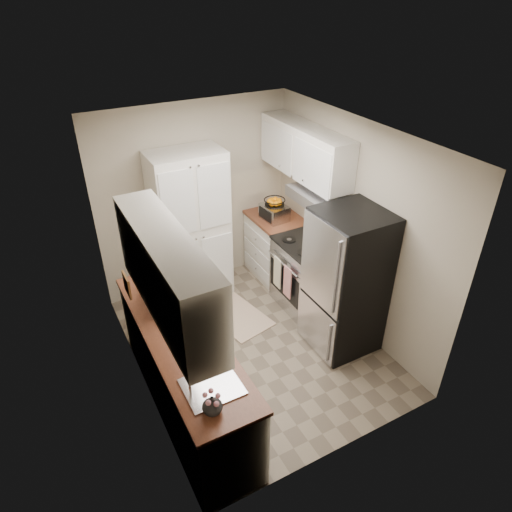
{
  "coord_description": "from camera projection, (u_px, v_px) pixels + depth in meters",
  "views": [
    {
      "loc": [
        -1.89,
        -3.56,
        3.76
      ],
      "look_at": [
        0.11,
        0.15,
        1.13
      ],
      "focal_mm": 32.0,
      "sensor_mm": 36.0,
      "label": 1
    }
  ],
  "objects": [
    {
      "name": "refrigerator",
      "position": [
        346.0,
        282.0,
        5.03
      ],
      "size": [
        0.7,
        0.72,
        1.7
      ],
      "primitive_type": "cube",
      "color": "#B7B7BC",
      "rests_on": "ground"
    },
    {
      "name": "microwave",
      "position": [
        169.0,
        290.0,
        4.55
      ],
      "size": [
        0.4,
        0.54,
        0.28
      ],
      "primitive_type": "imported",
      "rotation": [
        0.0,
        0.0,
        1.45
      ],
      "color": "silver",
      "rests_on": "countertop_left"
    },
    {
      "name": "flower_vase",
      "position": [
        212.0,
        405.0,
        3.42
      ],
      "size": [
        0.16,
        0.16,
        0.16
      ],
      "primitive_type": "imported",
      "rotation": [
        0.0,
        0.0,
        -0.04
      ],
      "color": "silver",
      "rests_on": "countertop_left"
    },
    {
      "name": "countertop_right",
      "position": [
        277.0,
        218.0,
        6.22
      ],
      "size": [
        0.63,
        0.83,
        0.04
      ],
      "primitive_type": "cube",
      "color": "brown",
      "rests_on": "base_cabinet_right"
    },
    {
      "name": "wine_bottle",
      "position": [
        153.0,
        274.0,
        4.79
      ],
      "size": [
        0.07,
        0.07,
        0.29
      ],
      "primitive_type": "cylinder",
      "color": "black",
      "rests_on": "countertop_left"
    },
    {
      "name": "countertop_left",
      "position": [
        181.0,
        336.0,
        4.21
      ],
      "size": [
        0.63,
        2.33,
        0.04
      ],
      "primitive_type": "cube",
      "color": "brown",
      "rests_on": "base_cabinet_left"
    },
    {
      "name": "fruit_basket",
      "position": [
        275.0,
        201.0,
        6.03
      ],
      "size": [
        0.3,
        0.3,
        0.12
      ],
      "primitive_type": null,
      "rotation": [
        0.0,
        0.0,
        -0.08
      ],
      "color": "orange",
      "rests_on": "toaster_oven"
    },
    {
      "name": "kitchen_mat",
      "position": [
        237.0,
        316.0,
        5.86
      ],
      "size": [
        0.74,
        1.0,
        0.01
      ],
      "primitive_type": "cube",
      "rotation": [
        0.0,
        0.0,
        0.21
      ],
      "color": "beige",
      "rests_on": "ground"
    },
    {
      "name": "cutting_board",
      "position": [
        155.0,
        261.0,
        5.03
      ],
      "size": [
        0.02,
        0.21,
        0.26
      ],
      "primitive_type": "cube",
      "rotation": [
        0.0,
        0.0,
        0.01
      ],
      "color": "#4E9635",
      "rests_on": "countertop_left"
    },
    {
      "name": "ground",
      "position": [
        254.0,
        345.0,
        5.41
      ],
      "size": [
        3.2,
        3.2,
        0.0
      ],
      "primitive_type": "plane",
      "color": "#7A6B56",
      "rests_on": "ground"
    },
    {
      "name": "toaster_oven",
      "position": [
        274.0,
        212.0,
        6.1
      ],
      "size": [
        0.31,
        0.38,
        0.21
      ],
      "primitive_type": "cube",
      "rotation": [
        0.0,
        0.0,
        0.09
      ],
      "color": "#A6A7AB",
      "rests_on": "countertop_right"
    },
    {
      "name": "base_cabinet_right",
      "position": [
        276.0,
        247.0,
        6.46
      ],
      "size": [
        0.6,
        0.8,
        0.88
      ],
      "primitive_type": "cube",
      "color": "silver",
      "rests_on": "ground"
    },
    {
      "name": "electric_range",
      "position": [
        306.0,
        273.0,
        5.84
      ],
      "size": [
        0.71,
        0.78,
        1.13
      ],
      "color": "#B7B7BC",
      "rests_on": "ground"
    },
    {
      "name": "room_shell",
      "position": [
        252.0,
        224.0,
        4.53
      ],
      "size": [
        2.64,
        3.24,
        2.52
      ],
      "color": "#AFA58D",
      "rests_on": "ground"
    },
    {
      "name": "pantry_cabinet",
      "position": [
        191.0,
        228.0,
        5.78
      ],
      "size": [
        0.9,
        0.55,
        2.0
      ],
      "primitive_type": "cube",
      "color": "silver",
      "rests_on": "ground"
    },
    {
      "name": "base_cabinet_left",
      "position": [
        185.0,
        371.0,
        4.46
      ],
      "size": [
        0.6,
        2.3,
        0.88
      ],
      "primitive_type": "cube",
      "color": "silver",
      "rests_on": "ground"
    }
  ]
}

